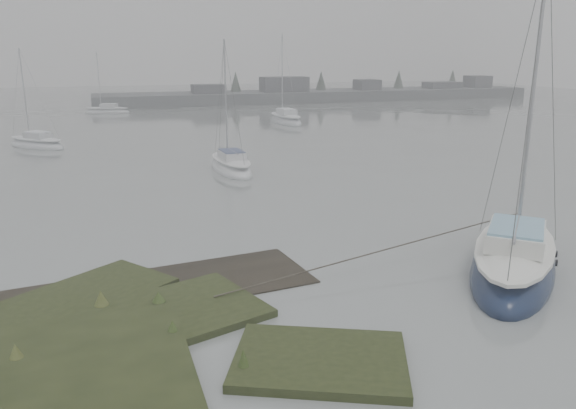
{
  "coord_description": "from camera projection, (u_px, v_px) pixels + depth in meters",
  "views": [
    {
      "loc": [
        -3.4,
        -10.01,
        6.16
      ],
      "look_at": [
        1.78,
        5.37,
        1.8
      ],
      "focal_mm": 35.0,
      "sensor_mm": 36.0,
      "label": 1
    }
  ],
  "objects": [
    {
      "name": "far_shoreline",
      "position": [
        330.0,
        94.0,
        76.51
      ],
      "size": [
        60.0,
        8.0,
        4.15
      ],
      "color": "#4C4F51",
      "rests_on": "ground"
    },
    {
      "name": "sailboat_main",
      "position": [
        513.0,
        263.0,
        16.25
      ],
      "size": [
        6.4,
        6.6,
        9.78
      ],
      "rotation": [
        0.0,
        0.0,
        -0.75
      ],
      "color": "#121D36",
      "rests_on": "ground"
    },
    {
      "name": "sailboat_far_a",
      "position": [
        37.0,
        144.0,
        38.22
      ],
      "size": [
        4.62,
        4.77,
        7.06
      ],
      "rotation": [
        0.0,
        0.0,
        0.75
      ],
      "color": "#B5BABF",
      "rests_on": "ground"
    },
    {
      "name": "sailboat_white",
      "position": [
        231.0,
        167.0,
        30.51
      ],
      "size": [
        2.02,
        5.39,
        7.49
      ],
      "rotation": [
        0.0,
        0.0,
        0.05
      ],
      "color": "silver",
      "rests_on": "ground"
    },
    {
      "name": "ground",
      "position": [
        152.0,
        145.0,
        39.26
      ],
      "size": [
        160.0,
        160.0,
        0.0
      ],
      "primitive_type": "plane",
      "color": "slate",
      "rests_on": "ground"
    },
    {
      "name": "sailboat_far_c",
      "position": [
        107.0,
        111.0,
        60.08
      ],
      "size": [
        5.11,
        3.12,
        6.85
      ],
      "rotation": [
        0.0,
        0.0,
        1.23
      ],
      "color": "#A6AAB0",
      "rests_on": "ground"
    },
    {
      "name": "sailboat_far_b",
      "position": [
        285.0,
        120.0,
        51.78
      ],
      "size": [
        2.36,
        6.2,
        8.6
      ],
      "rotation": [
        0.0,
        0.0,
        0.06
      ],
      "color": "#B7BBC1",
      "rests_on": "ground"
    }
  ]
}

